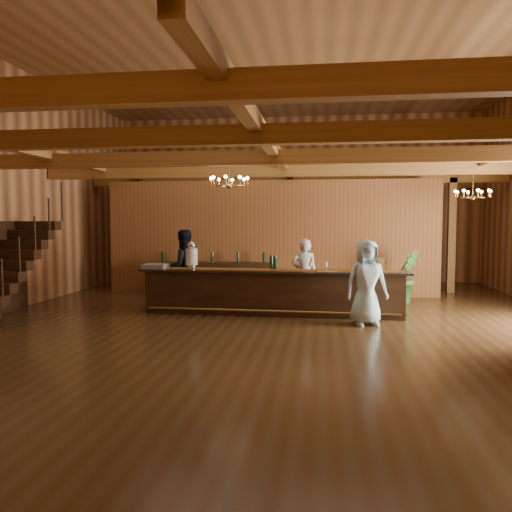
# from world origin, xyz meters

# --- Properties ---
(floor) EXTENTS (14.00, 14.00, 0.00)m
(floor) POSITION_xyz_m (0.00, 0.00, 0.00)
(floor) COLOR #402D19
(floor) RESTS_ON ground
(ceiling) EXTENTS (14.00, 14.00, 0.00)m
(ceiling) POSITION_xyz_m (0.00, 0.00, 5.50)
(ceiling) COLOR #98643C
(ceiling) RESTS_ON wall_back
(wall_back) EXTENTS (12.00, 0.10, 5.50)m
(wall_back) POSITION_xyz_m (0.00, 7.00, 2.75)
(wall_back) COLOR #C1844B
(wall_back) RESTS_ON floor
(wall_front) EXTENTS (12.00, 0.10, 5.50)m
(wall_front) POSITION_xyz_m (0.00, -7.00, 2.75)
(wall_front) COLOR #C1844B
(wall_front) RESTS_ON floor
(beam_grid) EXTENTS (11.90, 13.90, 0.39)m
(beam_grid) POSITION_xyz_m (0.00, 0.51, 3.24)
(beam_grid) COLOR #A26A2C
(beam_grid) RESTS_ON wall_left
(support_posts) EXTENTS (9.20, 10.20, 3.20)m
(support_posts) POSITION_xyz_m (0.00, -0.50, 1.60)
(support_posts) COLOR #A26A2C
(support_posts) RESTS_ON floor
(partition_wall) EXTENTS (9.00, 0.18, 3.10)m
(partition_wall) POSITION_xyz_m (-0.50, 3.50, 1.55)
(partition_wall) COLOR brown
(partition_wall) RESTS_ON floor
(staircase) EXTENTS (1.00, 2.80, 2.00)m
(staircase) POSITION_xyz_m (-5.45, -0.74, 1.00)
(staircase) COLOR #372012
(staircase) RESTS_ON floor
(backroom_boxes) EXTENTS (4.10, 0.60, 1.10)m
(backroom_boxes) POSITION_xyz_m (-0.29, 5.50, 0.53)
(backroom_boxes) COLOR #372012
(backroom_boxes) RESTS_ON floor
(tasting_bar) EXTENTS (5.77, 0.87, 0.97)m
(tasting_bar) POSITION_xyz_m (-0.13, 0.57, 0.49)
(tasting_bar) COLOR #372012
(tasting_bar) RESTS_ON floor
(beverage_dispenser) EXTENTS (0.26, 0.26, 0.60)m
(beverage_dispenser) POSITION_xyz_m (-1.92, 0.66, 1.25)
(beverage_dispenser) COLOR silver
(beverage_dispenser) RESTS_ON tasting_bar
(glass_rack_tray) EXTENTS (0.50, 0.50, 0.10)m
(glass_rack_tray) POSITION_xyz_m (-2.71, 0.58, 1.01)
(glass_rack_tray) COLOR gray
(glass_rack_tray) RESTS_ON tasting_bar
(raffle_drum) EXTENTS (0.34, 0.24, 0.30)m
(raffle_drum) POSITION_xyz_m (2.03, 0.47, 1.13)
(raffle_drum) COLOR brown
(raffle_drum) RESTS_ON tasting_bar
(bar_bottle_0) EXTENTS (0.07, 0.07, 0.30)m
(bar_bottle_0) POSITION_xyz_m (-0.16, 0.68, 1.11)
(bar_bottle_0) COLOR black
(bar_bottle_0) RESTS_ON tasting_bar
(bar_bottle_1) EXTENTS (0.07, 0.07, 0.30)m
(bar_bottle_1) POSITION_xyz_m (-0.07, 0.68, 1.11)
(bar_bottle_1) COLOR black
(bar_bottle_1) RESTS_ON tasting_bar
(backbar_shelf) EXTENTS (3.20, 0.64, 0.89)m
(backbar_shelf) POSITION_xyz_m (-1.99, 3.10, 0.45)
(backbar_shelf) COLOR #372012
(backbar_shelf) RESTS_ON floor
(chandelier_left) EXTENTS (0.80, 0.80, 0.53)m
(chandelier_left) POSITION_xyz_m (-0.98, 0.18, 2.82)
(chandelier_left) COLOR #AA8A48
(chandelier_left) RESTS_ON beam_grid
(chandelier_right) EXTENTS (0.80, 0.80, 0.73)m
(chandelier_right) POSITION_xyz_m (4.32, 1.97, 2.63)
(chandelier_right) COLOR #AA8A48
(chandelier_right) RESTS_ON beam_grid
(bartender) EXTENTS (0.60, 0.40, 1.60)m
(bartender) POSITION_xyz_m (0.53, 1.37, 0.80)
(bartender) COLOR silver
(bartender) RESTS_ON floor
(staff_second) EXTENTS (1.11, 1.05, 1.80)m
(staff_second) POSITION_xyz_m (-2.31, 1.36, 0.90)
(staff_second) COLOR black
(staff_second) RESTS_ON floor
(guest) EXTENTS (0.91, 0.70, 1.65)m
(guest) POSITION_xyz_m (1.78, -0.29, 0.83)
(guest) COLOR #ADD8ED
(guest) RESTS_ON floor
(floor_plant) EXTENTS (0.88, 0.81, 1.31)m
(floor_plant) POSITION_xyz_m (2.95, 2.53, 0.65)
(floor_plant) COLOR #34662B
(floor_plant) RESTS_ON floor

